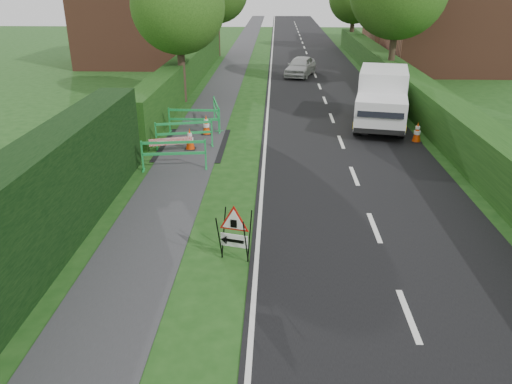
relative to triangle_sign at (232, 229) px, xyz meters
name	(u,v)px	position (x,y,z in m)	size (l,w,h in m)	color
ground	(271,350)	(0.87, -2.84, -0.77)	(120.00, 120.00, 0.00)	#184112
road_surface	(307,55)	(3.37, 32.16, -0.76)	(6.00, 90.00, 0.02)	black
footpath	(239,54)	(-2.13, 32.16, -0.76)	(2.00, 90.00, 0.02)	#2D2D30
hedge_west_far	(189,86)	(-4.13, 19.16, -0.77)	(1.00, 24.00, 1.80)	#14380F
hedge_east	(418,114)	(7.37, 13.16, -0.77)	(1.20, 50.00, 1.50)	#14380F
house_west	(135,21)	(-9.13, 27.16, 2.13)	(7.50, 7.40, 7.88)	brown
house_east_a	(445,25)	(11.87, 25.16, 2.13)	(7.50, 7.40, 7.88)	brown
house_east_b	(409,12)	(12.87, 39.16, 2.13)	(7.50, 7.40, 7.88)	brown
tree_nw	(178,6)	(-3.73, 15.16, 3.71)	(4.40, 4.40, 6.70)	#2D2116
triangle_sign	(232,229)	(0.00, 0.00, 0.00)	(0.92, 0.92, 1.10)	black
works_van	(382,97)	(5.25, 11.17, 0.41)	(2.85, 5.16, 2.23)	silver
traffic_cone_0	(417,132)	(6.20, 8.83, -0.38)	(0.38, 0.38, 0.79)	black
traffic_cone_1	(388,120)	(5.48, 10.57, -0.38)	(0.38, 0.38, 0.79)	black
traffic_cone_2	(394,103)	(6.33, 13.52, -0.38)	(0.38, 0.38, 0.79)	black
traffic_cone_3	(190,139)	(-2.17, 7.61, -0.38)	(0.38, 0.38, 0.79)	black
traffic_cone_4	(206,125)	(-1.83, 9.50, -0.38)	(0.38, 0.38, 0.79)	black
ped_barrier_0	(174,151)	(-2.33, 5.54, -0.14)	(2.09, 0.61, 1.00)	#1B9542
ped_barrier_1	(184,131)	(-2.40, 7.81, -0.14)	(2.09, 0.81, 1.00)	#1B9542
ped_barrier_2	(194,117)	(-2.33, 9.73, -0.14)	(2.06, 0.38, 1.00)	#1B9542
ped_barrier_3	(216,110)	(-1.59, 10.91, -0.14)	(0.77, 2.09, 1.00)	#1B9542
redwhite_plank	(172,154)	(-2.76, 7.14, -0.77)	(1.50, 0.04, 0.25)	red
hatchback_car	(301,66)	(2.41, 22.57, -0.16)	(1.43, 3.55, 1.21)	silver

